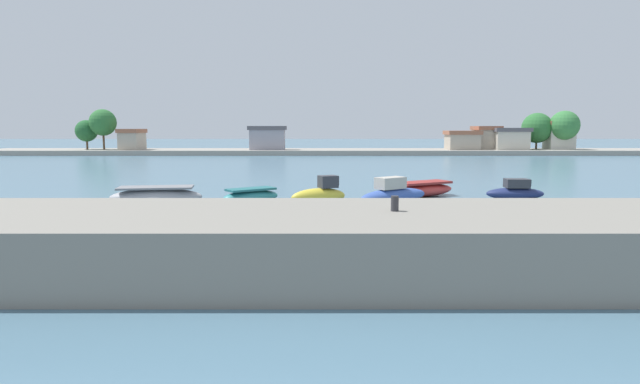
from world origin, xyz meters
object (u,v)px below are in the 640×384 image
at_px(moored_boat_0, 155,197).
at_px(moored_boat_2, 319,195).
at_px(mooring_buoy_1, 149,195).
at_px(mooring_buoy_0, 9,219).
at_px(moored_boat_3, 392,194).
at_px(moored_boat_1, 250,196).
at_px(moored_boat_5, 514,192).
at_px(mooring_bollard, 393,203).
at_px(moored_boat_4, 422,189).

distance_m(moored_boat_0, moored_boat_2, 10.03).
xyz_separation_m(moored_boat_0, moored_boat_2, (10.03, 0.18, 0.10)).
bearing_deg(mooring_buoy_1, mooring_buoy_0, -113.12).
relative_size(moored_boat_3, mooring_buoy_0, 16.02).
relative_size(moored_boat_0, moored_boat_1, 1.45).
bearing_deg(moored_boat_5, mooring_bollard, -119.32).
relative_size(moored_boat_4, moored_boat_5, 1.37).
xyz_separation_m(moored_boat_2, moored_boat_5, (13.04, 2.67, -0.15)).
bearing_deg(moored_boat_1, mooring_buoy_1, 122.95).
bearing_deg(moored_boat_5, moored_boat_4, 165.73).
relative_size(moored_boat_3, moored_boat_5, 1.36).
height_order(moored_boat_2, mooring_buoy_1, moored_boat_2).
height_order(mooring_bollard, moored_boat_4, mooring_bollard).
height_order(moored_boat_0, moored_boat_2, moored_boat_2).
bearing_deg(moored_boat_4, moored_boat_0, 165.29).
bearing_deg(moored_boat_4, moored_boat_3, -155.37).
bearing_deg(moored_boat_2, moored_boat_4, 7.21).
bearing_deg(moored_boat_2, mooring_buoy_0, 175.89).
xyz_separation_m(mooring_bollard, moored_boat_1, (-6.83, 15.60, -1.82)).
relative_size(moored_boat_2, moored_boat_4, 0.70).
height_order(moored_boat_2, moored_boat_4, moored_boat_2).
relative_size(moored_boat_4, mooring_buoy_1, 16.02).
bearing_deg(moored_boat_0, moored_boat_2, -7.35).
distance_m(moored_boat_2, moored_boat_3, 4.69).
xyz_separation_m(moored_boat_1, mooring_buoy_1, (-7.33, 2.99, -0.31)).
relative_size(mooring_bollard, mooring_buoy_0, 1.54).
bearing_deg(moored_boat_1, moored_boat_3, -35.30).
relative_size(mooring_bollard, moored_boat_0, 0.09).
xyz_separation_m(moored_boat_2, moored_boat_3, (4.63, 0.77, -0.07)).
xyz_separation_m(moored_boat_0, mooring_buoy_1, (-1.66, 4.01, -0.42)).
bearing_deg(mooring_bollard, moored_boat_2, 99.51).
xyz_separation_m(moored_boat_0, mooring_buoy_0, (-5.71, -5.47, -0.42)).
bearing_deg(moored_boat_1, moored_boat_5, -28.86).
bearing_deg(moored_boat_0, moored_boat_1, 1.86).
height_order(moored_boat_2, moored_boat_3, moored_boat_2).
xyz_separation_m(moored_boat_1, moored_boat_4, (11.58, 3.51, 0.03)).
bearing_deg(moored_boat_4, moored_boat_1, 167.42).
bearing_deg(moored_boat_4, moored_boat_2, -178.37).
relative_size(mooring_bollard, moored_boat_1, 0.13).
bearing_deg(moored_boat_0, moored_boat_4, 6.34).
xyz_separation_m(moored_boat_2, moored_boat_4, (7.22, 4.35, -0.18)).
distance_m(mooring_bollard, moored_boat_2, 15.05).
height_order(moored_boat_1, mooring_buoy_1, moored_boat_1).
distance_m(moored_boat_1, moored_boat_4, 12.10).
xyz_separation_m(moored_boat_3, moored_boat_4, (2.59, 3.58, -0.12)).
height_order(moored_boat_0, mooring_buoy_1, moored_boat_0).
bearing_deg(moored_boat_4, mooring_buoy_1, 152.14).
distance_m(moored_boat_1, moored_boat_2, 4.45).
height_order(moored_boat_1, moored_boat_2, moored_boat_2).
bearing_deg(moored_boat_0, mooring_bollard, -57.79).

